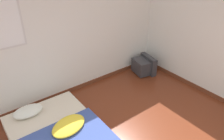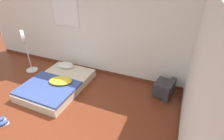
% 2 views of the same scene
% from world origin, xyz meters
% --- Properties ---
extents(wall_back, '(7.82, 0.08, 2.60)m').
position_xyz_m(wall_back, '(-0.01, 2.80, 1.29)').
color(wall_back, white).
rests_on(wall_back, ground_plane).
extents(mattress_bed, '(1.40, 1.92, 0.36)m').
position_xyz_m(mattress_bed, '(-0.51, 1.55, 0.14)').
color(mattress_bed, beige).
rests_on(mattress_bed, ground_plane).
extents(crt_tv, '(0.53, 0.61, 0.44)m').
position_xyz_m(crt_tv, '(2.25, 2.37, 0.21)').
color(crt_tv, '#333338').
rests_on(crt_tv, ground_plane).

